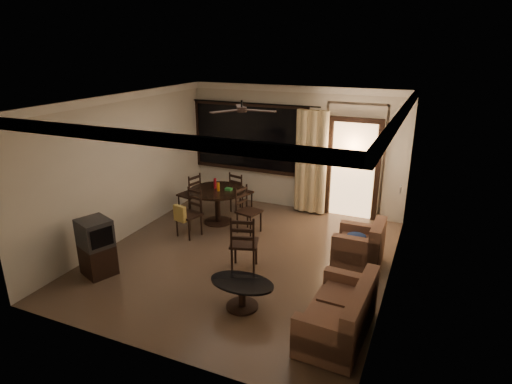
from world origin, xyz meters
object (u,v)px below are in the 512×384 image
at_px(dining_chair_south, 189,222).
at_px(side_chair, 244,253).
at_px(dining_chair_north, 241,200).
at_px(dining_chair_east, 249,219).
at_px(coffee_table, 242,290).
at_px(tv_cabinet, 97,247).
at_px(dining_chair_west, 190,202).
at_px(sofa, 341,316).
at_px(dining_table, 217,197).
at_px(armchair, 361,247).

height_order(dining_chair_south, side_chair, side_chair).
bearing_deg(dining_chair_north, dining_chair_east, 136.76).
bearing_deg(dining_chair_north, coffee_table, 129.30).
bearing_deg(tv_cabinet, side_chair, 48.23).
height_order(dining_chair_west, tv_cabinet, tv_cabinet).
bearing_deg(sofa, dining_table, 143.40).
bearing_deg(dining_chair_north, dining_chair_south, 90.00).
distance_m(dining_chair_west, coffee_table, 3.87).
height_order(dining_chair_west, side_chair, side_chair).
height_order(armchair, side_chair, side_chair).
distance_m(dining_chair_south, sofa, 3.96).
bearing_deg(dining_chair_west, coffee_table, 56.52).
relative_size(dining_chair_east, side_chair, 0.93).
relative_size(dining_table, coffee_table, 1.23).
distance_m(dining_chair_north, armchair, 3.29).
distance_m(dining_chair_south, dining_chair_north, 1.64).
bearing_deg(side_chair, armchair, -168.59).
relative_size(dining_chair_north, side_chair, 0.93).
relative_size(dining_chair_south, tv_cabinet, 0.98).
bearing_deg(dining_chair_west, dining_chair_north, 133.24).
relative_size(sofa, armchair, 1.83).
xyz_separation_m(dining_chair_south, side_chair, (1.58, -0.78, -0.00)).
bearing_deg(coffee_table, dining_chair_south, 138.20).
relative_size(dining_chair_north, sofa, 0.65).
bearing_deg(coffee_table, tv_cabinet, -178.47).
height_order(dining_table, dining_chair_north, dining_table).
xyz_separation_m(dining_chair_south, tv_cabinet, (-0.59, -1.88, 0.18)).
distance_m(armchair, side_chair, 2.03).
bearing_deg(dining_chair_east, tv_cabinet, 161.06).
bearing_deg(dining_table, sofa, -39.64).
bearing_deg(side_chair, dining_chair_east, -85.41).
xyz_separation_m(sofa, coffee_table, (-1.46, 0.07, -0.02)).
relative_size(dining_chair_north, tv_cabinet, 0.98).
distance_m(dining_chair_east, side_chair, 1.53).
xyz_separation_m(dining_table, side_chair, (1.37, -1.62, -0.28)).
distance_m(dining_chair_east, coffee_table, 2.64).
bearing_deg(dining_chair_south, dining_chair_west, 134.30).
bearing_deg(dining_chair_south, sofa, -14.70).
height_order(dining_table, tv_cabinet, tv_cabinet).
bearing_deg(armchair, dining_chair_east, 169.07).
bearing_deg(sofa, armchair, 96.33).
xyz_separation_m(dining_chair_west, coffee_table, (2.63, -2.84, -0.00)).
relative_size(dining_chair_east, dining_chair_south, 1.00).
relative_size(dining_chair_south, dining_chair_north, 1.00).
distance_m(dining_chair_west, tv_cabinet, 2.91).
distance_m(dining_chair_west, dining_chair_south, 1.20).
xyz_separation_m(dining_table, dining_chair_west, (-0.81, 0.20, -0.30)).
relative_size(dining_chair_west, dining_chair_east, 1.00).
relative_size(dining_chair_west, sofa, 0.65).
height_order(dining_chair_east, sofa, dining_chair_east).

